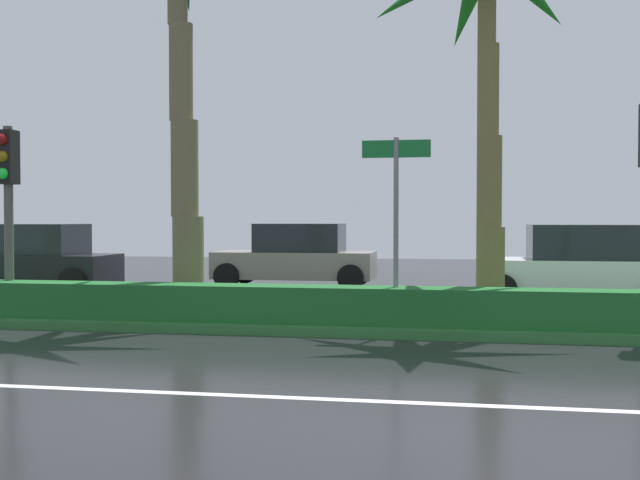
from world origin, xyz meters
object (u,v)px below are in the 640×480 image
at_px(traffic_signal_median_left, 8,185).
at_px(car_in_traffic_third, 578,265).
at_px(palm_tree_centre_left, 489,3).
at_px(car_in_traffic_leading, 31,260).
at_px(street_name_sign, 396,204).
at_px(car_in_traffic_second, 297,257).

bearing_deg(traffic_signal_median_left, car_in_traffic_third, 26.08).
xyz_separation_m(palm_tree_centre_left, car_in_traffic_leading, (-11.05, 4.29, -4.67)).
height_order(traffic_signal_median_left, street_name_sign, traffic_signal_median_left).
bearing_deg(car_in_traffic_leading, palm_tree_centre_left, 158.78).
relative_size(street_name_sign, car_in_traffic_leading, 0.70).
relative_size(car_in_traffic_leading, car_in_traffic_third, 1.00).
bearing_deg(car_in_traffic_third, palm_tree_centre_left, 63.29).
bearing_deg(car_in_traffic_leading, street_name_sign, 150.80).
height_order(car_in_traffic_second, car_in_traffic_third, same).
bearing_deg(car_in_traffic_third, car_in_traffic_second, -21.81).
height_order(street_name_sign, car_in_traffic_leading, street_name_sign).
bearing_deg(palm_tree_centre_left, car_in_traffic_third, 63.29).
xyz_separation_m(car_in_traffic_leading, car_in_traffic_third, (13.17, -0.07, 0.00)).
bearing_deg(car_in_traffic_leading, car_in_traffic_third, 179.71).
distance_m(traffic_signal_median_left, car_in_traffic_second, 8.84).
bearing_deg(palm_tree_centre_left, traffic_signal_median_left, -173.72).
distance_m(traffic_signal_median_left, car_in_traffic_third, 11.82).
bearing_deg(car_in_traffic_second, palm_tree_centre_left, 124.45).
bearing_deg(car_in_traffic_second, traffic_signal_median_left, 65.59).
distance_m(palm_tree_centre_left, street_name_sign, 3.87).
bearing_deg(car_in_traffic_leading, traffic_signal_median_left, 117.02).
relative_size(street_name_sign, car_in_traffic_second, 0.70).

